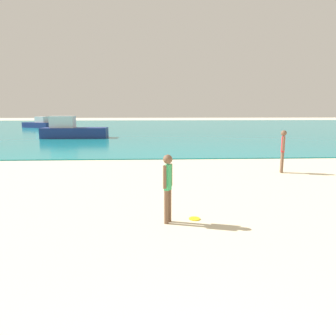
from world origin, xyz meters
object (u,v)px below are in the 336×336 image
object	(u,v)px
person_standing	(168,185)
frisbee	(194,219)
boat_far	(39,124)
boat_near	(72,130)
person_distant	(283,149)

from	to	relation	value
person_standing	frisbee	size ratio (longest dim) A/B	5.97
boat_far	boat_near	bearing A→B (deg)	145.55
person_standing	boat_near	bearing A→B (deg)	-129.95
person_standing	boat_far	xyz separation A→B (m)	(-16.23, 38.93, -0.31)
person_standing	boat_far	world-z (taller)	boat_far
person_standing	frisbee	xyz separation A→B (m)	(0.65, 0.20, -0.90)
person_distant	boat_far	bearing A→B (deg)	-131.49
person_standing	person_distant	world-z (taller)	person_distant
boat_far	person_standing	bearing A→B (deg)	140.72
frisbee	boat_near	distance (m)	23.40
person_standing	person_distant	distance (m)	7.65
person_standing	frisbee	world-z (taller)	person_standing
frisbee	boat_near	world-z (taller)	boat_near
boat_near	frisbee	bearing A→B (deg)	-69.63
frisbee	boat_near	size ratio (longest dim) A/B	0.05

